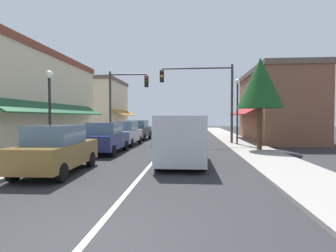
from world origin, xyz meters
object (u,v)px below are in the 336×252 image
Objects in this scene: parked_car_nearest_left at (57,150)px; traffic_signal_left_corner at (123,96)px; tree_right_near at (260,83)px; parked_car_far_left at (138,130)px; parked_car_third_left at (125,133)px; street_lamp_left_near at (50,99)px; street_lamp_right_mid at (237,101)px; traffic_signal_mast_arm at (207,90)px; van_in_lane at (181,138)px; parked_car_second_left at (106,138)px.

traffic_signal_left_corner reaches higher than parked_car_nearest_left.
traffic_signal_left_corner is at bearing 153.03° from tree_right_near.
parked_car_far_left is at bearing 87.95° from parked_car_nearest_left.
parked_car_far_left is 4.14m from traffic_signal_left_corner.
traffic_signal_left_corner is at bearing 110.37° from parked_car_third_left.
parked_car_nearest_left is at bearing -58.18° from street_lamp_left_near.
street_lamp_left_near is at bearing -143.85° from street_lamp_right_mid.
street_lamp_right_mid is at bearing 3.24° from parked_car_third_left.
traffic_signal_mast_arm reaches higher than parked_car_far_left.
parked_car_third_left is 0.87× the size of street_lamp_right_mid.
street_lamp_left_near is 0.90× the size of street_lamp_right_mid.
street_lamp_right_mid is (8.06, -4.69, 2.34)m from parked_car_far_left.
van_in_lane is at bearing -61.85° from traffic_signal_left_corner.
parked_car_second_left is at bearing 87.54° from parked_car_nearest_left.
traffic_signal_left_corner is (-0.72, -2.86, 2.91)m from parked_car_far_left.
parked_car_nearest_left is at bearing -87.14° from traffic_signal_left_corner.
parked_car_third_left is at bearing 162.34° from tree_right_near.
traffic_signal_left_corner is 1.20× the size of street_lamp_right_mid.
parked_car_far_left is at bearing 80.86° from street_lamp_left_near.
parked_car_second_left is at bearing -149.70° from street_lamp_right_mid.
van_in_lane reaches higher than parked_car_third_left.
traffic_signal_mast_arm is (5.98, -3.68, 3.23)m from parked_car_far_left.
van_in_lane is 9.30m from traffic_signal_mast_arm.
traffic_signal_left_corner is (-5.07, 9.48, 2.64)m from van_in_lane.
parked_car_second_left is 3.79m from street_lamp_left_near.
van_in_lane reaches higher than parked_car_nearest_left.
street_lamp_right_mid is 3.27m from tree_right_near.
parked_car_far_left is 7.73m from traffic_signal_mast_arm.
traffic_signal_mast_arm reaches higher than tree_right_near.
parked_car_second_left is 0.99× the size of parked_car_third_left.
parked_car_nearest_left is 13.18m from traffic_signal_mast_arm.
van_in_lane is 1.22× the size of street_lamp_left_near.
parked_car_second_left is at bearing -169.33° from tree_right_near.
parked_car_far_left is 0.80× the size of van_in_lane.
traffic_signal_mast_arm reaches higher than parked_car_second_left.
parked_car_second_left is 4.51m from parked_car_third_left.
parked_car_third_left is 8.42m from street_lamp_right_mid.
traffic_signal_mast_arm reaches higher than traffic_signal_left_corner.
parked_car_far_left is at bearing 138.90° from tree_right_near.
parked_car_nearest_left is 12.41m from traffic_signal_left_corner.
parked_car_second_left and parked_car_far_left have the same top height.
street_lamp_left_near is (-1.93, -11.99, 2.04)m from parked_car_far_left.
parked_car_nearest_left is at bearing -88.73° from parked_car_far_left.
parked_car_nearest_left is 0.97× the size of street_lamp_left_near.
parked_car_second_left is at bearing -88.42° from parked_car_third_left.
street_lamp_right_mid is at bearing -28.47° from parked_car_far_left.
parked_car_far_left is at bearing 148.40° from traffic_signal_mast_arm.
parked_car_nearest_left is 5.49m from parked_car_second_left.
van_in_lane is at bearing -100.60° from traffic_signal_mast_arm.
street_lamp_right_mid reaches higher than street_lamp_left_near.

